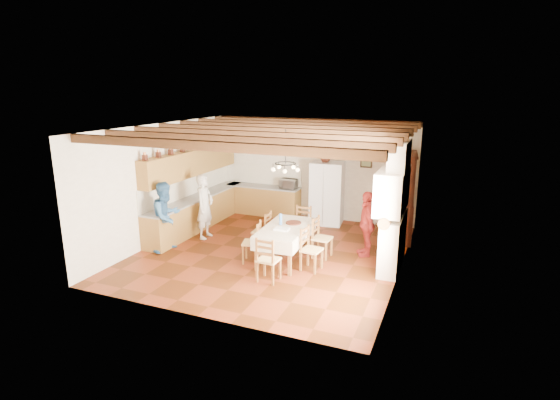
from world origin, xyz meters
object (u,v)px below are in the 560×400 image
(dining_table, at_px, (285,230))
(person_woman_blue, at_px, (167,217))
(hutch, at_px, (403,197))
(chair_end_far, at_px, (302,225))
(chair_right_near, at_px, (312,249))
(chair_left_far, at_px, (262,231))
(chair_end_near, at_px, (268,259))
(refrigerator, at_px, (327,193))
(person_man, at_px, (205,207))
(chair_left_near, at_px, (252,242))
(microwave, at_px, (288,184))
(person_woman_red, at_px, (367,224))
(chair_right_far, at_px, (322,238))

(dining_table, xyz_separation_m, person_woman_blue, (-2.87, -0.52, 0.14))
(hutch, relative_size, chair_end_far, 2.37)
(chair_right_near, bearing_deg, person_woman_blue, 100.43)
(chair_end_far, bearing_deg, chair_left_far, -136.30)
(chair_end_far, height_order, person_woman_blue, person_woman_blue)
(chair_end_near, bearing_deg, refrigerator, -87.15)
(person_woman_blue, bearing_deg, person_man, -7.87)
(hutch, height_order, chair_left_near, hutch)
(microwave, bearing_deg, chair_left_near, -79.89)
(person_woman_red, relative_size, microwave, 3.09)
(person_woman_blue, height_order, person_woman_red, person_woman_blue)
(refrigerator, distance_m, person_woman_blue, 4.63)
(chair_right_near, xyz_separation_m, chair_right_far, (-0.00, 0.80, 0.00))
(chair_left_far, bearing_deg, dining_table, 59.59)
(chair_end_far, relative_size, person_woman_red, 0.62)
(chair_left_near, relative_size, chair_left_far, 1.00)
(microwave, bearing_deg, person_man, -115.40)
(refrigerator, distance_m, microwave, 1.28)
(chair_left_far, bearing_deg, chair_right_far, 89.67)
(chair_left_near, bearing_deg, chair_end_near, 29.33)
(chair_left_far, relative_size, chair_end_near, 1.00)
(dining_table, height_order, chair_end_far, chair_end_far)
(dining_table, relative_size, chair_end_near, 1.94)
(chair_left_far, bearing_deg, chair_left_near, 5.40)
(person_woman_blue, height_order, microwave, person_woman_blue)
(chair_right_near, height_order, person_woman_blue, person_woman_blue)
(dining_table, xyz_separation_m, person_man, (-2.52, 0.64, 0.13))
(microwave, bearing_deg, chair_right_far, -53.22)
(hutch, relative_size, chair_left_near, 2.37)
(dining_table, bearing_deg, refrigerator, 88.43)
(chair_end_near, xyz_separation_m, person_man, (-2.61, 1.82, 0.37))
(dining_table, xyz_separation_m, chair_left_near, (-0.66, -0.40, -0.24))
(hutch, distance_m, chair_left_near, 4.16)
(person_woman_blue, bearing_deg, chair_end_near, -93.51)
(chair_left_near, bearing_deg, chair_end_far, 143.03)
(person_woman_red, distance_m, microwave, 3.61)
(dining_table, distance_m, person_man, 2.60)
(refrigerator, xyz_separation_m, hutch, (2.20, -0.58, 0.23))
(chair_left_near, xyz_separation_m, person_man, (-1.86, 1.04, 0.37))
(chair_right_far, height_order, chair_end_near, same)
(chair_end_far, distance_m, person_woman_blue, 3.33)
(refrigerator, bearing_deg, dining_table, -97.11)
(refrigerator, relative_size, person_man, 1.07)
(person_man, bearing_deg, chair_left_near, -121.98)
(refrigerator, bearing_deg, person_woman_blue, -135.16)
(chair_left_near, xyz_separation_m, chair_end_near, (0.75, -0.78, 0.00))
(chair_right_far, bearing_deg, chair_left_near, 127.01)
(hutch, xyz_separation_m, chair_right_near, (-1.54, -2.79, -0.66))
(chair_right_far, height_order, chair_end_far, same)
(dining_table, relative_size, chair_right_far, 1.94)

